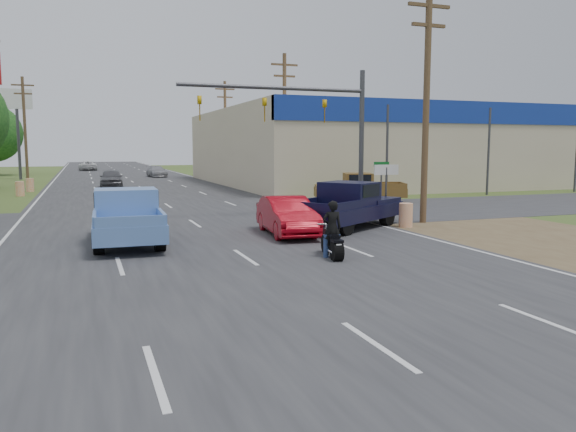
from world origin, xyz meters
name	(u,v)px	position (x,y,z in m)	size (l,w,h in m)	color
ground	(377,347)	(0.00, 0.00, 0.00)	(200.00, 200.00, 0.00)	#3D4F1F
main_road	(140,187)	(0.00, 40.00, 0.01)	(15.00, 180.00, 0.02)	#2D2D30
cross_road	(187,218)	(0.00, 18.00, 0.01)	(120.00, 10.00, 0.02)	#2D2D30
dirt_verge	(498,230)	(11.00, 10.00, 0.01)	(8.00, 18.00, 0.01)	brown
big_box_store	(463,147)	(32.00, 39.93, 3.31)	(50.00, 28.10, 6.60)	#B7A88C
utility_pole_1	(426,100)	(9.50, 13.00, 5.32)	(2.00, 0.28, 10.00)	#4C3823
utility_pole_2	(284,119)	(9.50, 31.00, 5.32)	(2.00, 0.28, 10.00)	#4C3823
utility_pole_3	(225,128)	(9.50, 49.00, 5.32)	(2.00, 0.28, 10.00)	#4C3823
utility_pole_6	(25,126)	(-9.50, 52.00, 5.32)	(2.00, 0.28, 10.00)	#4C3823
tree_3	(464,130)	(55.00, 70.00, 6.19)	(8.40, 8.40, 10.40)	#422D19
tree_5	(272,134)	(30.00, 95.00, 5.88)	(7.98, 7.98, 9.88)	#422D19
barrel_0	(406,215)	(8.00, 12.00, 0.50)	(0.56, 0.56, 1.00)	orange
barrel_1	(330,198)	(8.40, 20.50, 0.50)	(0.56, 0.56, 1.00)	orange
barrel_2	(20,189)	(-8.50, 34.00, 0.50)	(0.56, 0.56, 1.00)	orange
barrel_3	(30,185)	(-8.20, 38.00, 0.50)	(0.56, 0.56, 1.00)	orange
pole_sign_left_far	(17,109)	(-10.50, 56.00, 7.17)	(3.00, 0.35, 9.20)	#3F3F44
lane_sign	(386,179)	(8.20, 14.00, 1.90)	(1.20, 0.08, 2.52)	#3F3F44
street_name_sign	(381,183)	(8.80, 15.50, 1.61)	(0.80, 0.08, 2.61)	#3F3F44
signal_mast	(311,115)	(5.82, 17.00, 4.80)	(9.12, 0.40, 7.00)	#3F3F44
red_convertible	(287,216)	(2.69, 11.72, 0.72)	(1.52, 4.35, 1.43)	#9B0713
motorcycle	(332,244)	(2.43, 7.09, 0.42)	(0.64, 1.89, 0.96)	black
rider	(332,231)	(2.43, 7.12, 0.81)	(0.59, 0.39, 1.62)	black
blue_pickup	(126,216)	(-3.11, 11.86, 0.95)	(2.36, 5.75, 1.89)	black
navy_pickup	(349,205)	(5.69, 12.59, 0.95)	(5.96, 4.97, 1.89)	black
brown_pickup	(357,188)	(10.90, 22.04, 0.89)	(5.71, 3.68, 1.77)	black
distant_car_grey	(111,178)	(-2.27, 40.52, 0.75)	(1.78, 4.41, 1.50)	#505055
distant_car_silver	(157,172)	(3.36, 56.33, 0.61)	(1.72, 4.22, 1.22)	#9B9BA0
distant_car_white	(88,166)	(-3.75, 78.30, 0.68)	(2.25, 4.88, 1.36)	silver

